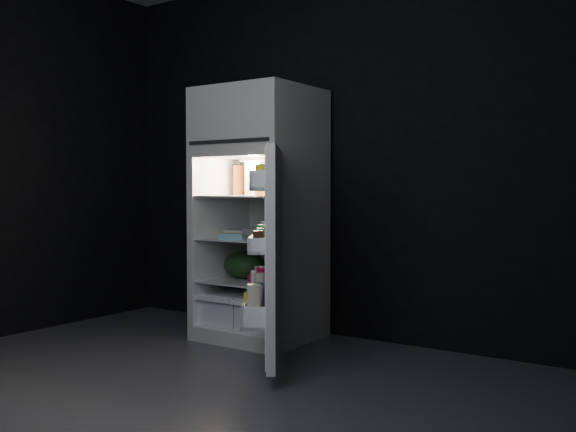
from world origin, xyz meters
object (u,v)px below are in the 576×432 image
Objects in this scene: fridge_door at (269,257)px; yogurt_tray at (267,279)px; milk_jug at (259,179)px; egg_carton at (260,234)px; refrigerator at (261,205)px.

fridge_door is 4.54× the size of yogurt_tray.
fridge_door is 0.74m from yogurt_tray.
egg_carton is at bearing -45.01° from milk_jug.
refrigerator is 0.19m from milk_jug.
fridge_door is (0.57, -0.70, -0.28)m from refrigerator.
egg_carton is 0.99× the size of yogurt_tray.
egg_carton is at bearing 130.65° from fridge_door.
milk_jug is 0.42m from egg_carton.
fridge_door is at bearing -41.19° from egg_carton.
refrigerator reaches higher than egg_carton.
refrigerator is at bearing 131.78° from egg_carton.
refrigerator is 7.42× the size of milk_jug.
refrigerator is at bearing 157.17° from yogurt_tray.
egg_carton is 0.32m from yogurt_tray.
milk_jug reaches higher than egg_carton.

